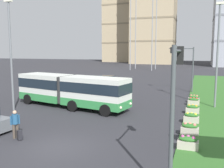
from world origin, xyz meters
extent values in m
plane|color=#2D2D33|center=(0.00, 0.00, 0.00)|extent=(260.00, 260.00, 0.00)
cube|color=silver|center=(-1.44, 8.66, 1.73)|extent=(6.36, 3.58, 2.55)
cube|color=#338C47|center=(-1.44, 8.66, 0.80)|extent=(6.38, 3.60, 0.70)
cube|color=#19232D|center=(-1.44, 8.66, 2.15)|extent=(6.41, 3.62, 0.90)
cube|color=silver|center=(-7.41, 9.92, 1.73)|extent=(5.63, 3.62, 2.55)
cube|color=#338C47|center=(-7.41, 9.92, 0.80)|extent=(5.66, 3.64, 0.70)
cube|color=#19232D|center=(-7.41, 9.92, 2.15)|extent=(5.68, 3.67, 0.90)
cylinder|color=#383838|center=(-4.39, 9.22, 1.72)|extent=(2.40, 2.40, 2.45)
cylinder|color=black|center=(0.56, 9.55, 0.50)|extent=(1.03, 0.46, 1.00)
cylinder|color=black|center=(0.09, 7.09, 0.50)|extent=(1.03, 0.46, 1.00)
cylinder|color=black|center=(-2.78, 10.18, 0.50)|extent=(1.03, 0.46, 1.00)
cylinder|color=black|center=(-3.25, 7.73, 0.50)|extent=(1.03, 0.46, 1.00)
cylinder|color=black|center=(-8.39, 11.43, 0.50)|extent=(1.04, 0.50, 1.00)
cylinder|color=black|center=(-8.96, 9.00, 0.50)|extent=(1.04, 0.50, 1.00)
sphere|color=#F9EFC6|center=(1.69, 8.98, 0.80)|extent=(0.24, 0.24, 0.24)
sphere|color=#F9EFC6|center=(1.36, 7.21, 0.80)|extent=(0.24, 0.24, 0.24)
cylinder|color=black|center=(-4.91, 1.51, 0.32)|extent=(0.66, 0.29, 0.64)
cube|color=#B7BABF|center=(-6.00, 24.01, 0.58)|extent=(4.43, 1.88, 0.80)
cube|color=black|center=(-6.15, 24.00, 1.28)|extent=(2.41, 1.72, 0.60)
cylinder|color=black|center=(-4.52, 24.93, 0.32)|extent=(0.64, 0.23, 0.64)
cylinder|color=black|center=(-4.48, 23.13, 0.32)|extent=(0.64, 0.23, 0.64)
cylinder|color=black|center=(-7.52, 24.88, 0.32)|extent=(0.64, 0.23, 0.64)
cylinder|color=black|center=(-7.48, 23.08, 0.32)|extent=(0.64, 0.23, 0.64)
cylinder|color=#4C4238|center=(-3.22, 0.55, 0.45)|extent=(0.16, 0.16, 0.90)
cylinder|color=#4C4238|center=(-3.33, 0.38, 0.45)|extent=(0.16, 0.16, 0.90)
cylinder|color=#23517A|center=(-3.28, 0.46, 1.20)|extent=(0.36, 0.36, 0.60)
sphere|color=tan|center=(-3.28, 0.46, 1.62)|extent=(0.24, 0.24, 0.24)
cylinder|color=#23517A|center=(-3.14, 0.66, 1.15)|extent=(0.10, 0.10, 0.55)
cylinder|color=#23517A|center=(-3.41, 0.26, 1.15)|extent=(0.10, 0.10, 0.55)
cube|color=#232328|center=(-2.83, 0.26, 0.31)|extent=(0.43, 0.40, 0.56)
cylinder|color=black|center=(-2.83, 0.26, 0.80)|extent=(0.03, 0.03, 0.40)
cube|color=#B7AD9E|center=(6.79, 2.00, 0.30)|extent=(1.10, 0.56, 0.44)
ellipsoid|color=#2D6B28|center=(6.79, 2.00, 0.62)|extent=(0.99, 0.50, 0.28)
sphere|color=#D14C99|center=(6.51, 2.00, 0.72)|extent=(0.20, 0.20, 0.20)
sphere|color=#D14C99|center=(6.79, 2.08, 0.72)|extent=(0.20, 0.20, 0.20)
sphere|color=#D14C99|center=(7.07, 1.94, 0.72)|extent=(0.20, 0.20, 0.20)
cube|color=#B7AD9E|center=(6.79, 4.53, 0.30)|extent=(1.10, 0.56, 0.44)
ellipsoid|color=#2D6B28|center=(6.79, 4.53, 0.62)|extent=(0.99, 0.50, 0.28)
sphere|color=#EF7566|center=(6.51, 4.53, 0.72)|extent=(0.20, 0.20, 0.20)
sphere|color=#EF7566|center=(6.79, 4.61, 0.72)|extent=(0.20, 0.20, 0.20)
sphere|color=#EF7566|center=(7.07, 4.47, 0.72)|extent=(0.20, 0.20, 0.20)
cube|color=#B7AD9E|center=(6.79, 7.36, 0.30)|extent=(1.10, 0.56, 0.44)
ellipsoid|color=#2D6B28|center=(6.79, 7.36, 0.62)|extent=(0.99, 0.50, 0.28)
sphere|color=yellow|center=(6.51, 7.36, 0.72)|extent=(0.20, 0.20, 0.20)
sphere|color=yellow|center=(6.79, 7.44, 0.72)|extent=(0.20, 0.20, 0.20)
sphere|color=yellow|center=(7.07, 7.30, 0.72)|extent=(0.20, 0.20, 0.20)
cube|color=#B7AD9E|center=(6.79, 10.33, 0.30)|extent=(1.10, 0.56, 0.44)
ellipsoid|color=#2D6B28|center=(6.79, 10.33, 0.62)|extent=(0.99, 0.50, 0.28)
sphere|color=orange|center=(6.51, 10.33, 0.72)|extent=(0.20, 0.20, 0.20)
sphere|color=orange|center=(6.79, 10.41, 0.72)|extent=(0.20, 0.20, 0.20)
sphere|color=orange|center=(7.07, 10.27, 0.72)|extent=(0.20, 0.20, 0.20)
cube|color=#B7AD9E|center=(6.79, 13.84, 0.30)|extent=(1.10, 0.56, 0.44)
ellipsoid|color=#2D6B28|center=(6.79, 13.84, 0.62)|extent=(0.99, 0.50, 0.28)
sphere|color=red|center=(6.51, 13.84, 0.72)|extent=(0.20, 0.20, 0.20)
sphere|color=red|center=(6.79, 13.92, 0.72)|extent=(0.20, 0.20, 0.20)
sphere|color=red|center=(7.07, 13.78, 0.72)|extent=(0.20, 0.20, 0.20)
cube|color=#B7AD9E|center=(6.79, 15.30, 0.30)|extent=(1.10, 0.56, 0.44)
ellipsoid|color=#2D6B28|center=(6.79, 15.30, 0.62)|extent=(0.99, 0.50, 0.28)
sphere|color=#EF7566|center=(6.51, 15.30, 0.72)|extent=(0.20, 0.20, 0.20)
sphere|color=#EF7566|center=(6.79, 15.38, 0.72)|extent=(0.20, 0.20, 0.20)
sphere|color=#EF7566|center=(7.07, 15.24, 0.72)|extent=(0.20, 0.20, 0.20)
cylinder|color=#474C51|center=(6.39, 22.00, 2.90)|extent=(0.16, 0.16, 5.80)
cylinder|color=#474C51|center=(4.86, 22.00, 5.60)|extent=(3.05, 0.10, 0.10)
cube|color=black|center=(3.64, 22.00, 5.40)|extent=(0.28, 0.28, 0.80)
sphere|color=red|center=(3.64, 22.00, 5.65)|extent=(0.16, 0.16, 0.16)
sphere|color=yellow|center=(3.64, 22.00, 5.39)|extent=(0.16, 0.16, 0.16)
sphere|color=green|center=(3.64, 22.00, 5.13)|extent=(0.16, 0.16, 0.16)
cylinder|color=#474C51|center=(6.39, -3.00, 2.76)|extent=(0.16, 0.16, 5.53)
cylinder|color=#474C51|center=(6.39, -1.44, 5.33)|extent=(0.10, 3.12, 0.10)
cube|color=black|center=(6.39, -0.18, 5.13)|extent=(0.28, 0.28, 0.80)
sphere|color=red|center=(6.39, -0.18, 5.38)|extent=(0.16, 0.16, 0.16)
sphere|color=yellow|center=(6.39, -0.18, 5.12)|extent=(0.16, 0.16, 0.16)
sphere|color=green|center=(6.39, -0.18, 4.86)|extent=(0.16, 0.16, 0.16)
cylinder|color=slate|center=(-8.50, 6.40, 4.74)|extent=(0.18, 0.18, 9.48)
cube|color=white|center=(-8.50, 6.40, 9.58)|extent=(0.70, 0.28, 0.20)
cylinder|color=slate|center=(8.69, 13.32, 4.71)|extent=(0.18, 0.18, 9.43)
cube|color=white|center=(8.69, 13.32, 9.53)|extent=(0.70, 0.28, 0.20)
cube|color=tan|center=(-30.00, 108.81, 26.09)|extent=(14.19, 16.56, 52.18)
cube|color=#85765B|center=(-30.00, 108.81, 9.05)|extent=(14.39, 16.76, 0.70)
cube|color=#85765B|center=(-30.00, 108.81, 17.74)|extent=(14.39, 16.76, 0.70)
cube|color=#85765B|center=(-30.00, 108.81, 26.44)|extent=(14.39, 16.76, 0.70)
cube|color=tan|center=(-11.49, 93.99, 22.10)|extent=(17.20, 14.09, 44.19)
cube|color=#85765B|center=(-11.49, 93.99, 9.19)|extent=(17.40, 14.29, 0.70)
cube|color=#85765B|center=(-11.49, 93.99, 18.03)|extent=(17.40, 14.29, 0.70)
cylinder|color=gray|center=(-5.08, 61.90, 18.66)|extent=(0.24, 0.24, 37.33)
cylinder|color=gray|center=(-11.08, 61.90, 18.66)|extent=(0.24, 0.24, 37.33)
cylinder|color=gray|center=(-11.08, 55.90, 18.66)|extent=(0.24, 0.24, 37.33)
camera|label=1|loc=(7.22, -11.64, 5.33)|focal=40.38mm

